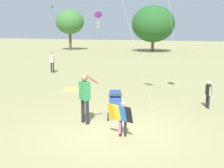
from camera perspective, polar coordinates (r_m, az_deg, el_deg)
The scene contains 9 objects.
ground_plane at distance 9.12m, azimuth 0.38°, elevation -9.39°, with size 120.00×120.00×0.00m, color #938E5B.
treeline_distant at distance 37.59m, azimuth 21.24°, elevation 11.68°, with size 40.92×6.36×6.72m.
child_with_butterfly_kite at distance 8.43m, azimuth 2.13°, elevation -6.44°, with size 0.81×0.47×1.07m.
person_adult_flyer at distance 9.51m, azimuth -5.54°, elevation -2.10°, with size 0.68×0.47×1.77m.
stroller at distance 10.23m, azimuth 0.66°, elevation -3.47°, with size 0.73×1.12×1.03m.
kite_orange_delta at distance 17.85m, azimuth -2.84°, elevation 13.68°, with size 1.61×4.20×4.21m.
person_red_shirt at distance 11.98m, azimuth 19.03°, elevation -1.57°, with size 0.23×0.34×1.14m.
person_couple_left at distance 20.64m, azimuth -12.10°, elevation 4.73°, with size 0.45×0.31×1.51m.
picnic_blanket at distance 14.96m, azimuth -7.07°, elevation -1.07°, with size 1.39×1.07×0.02m, color gold.
Camera 1 is at (2.45, -8.15, 3.26)m, focal length 44.89 mm.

